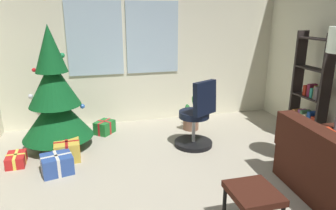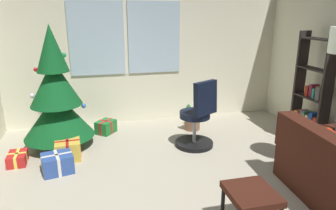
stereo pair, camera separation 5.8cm
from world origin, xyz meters
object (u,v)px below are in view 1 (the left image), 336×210
gift_box_gold (67,151)px  office_chair (197,121)px  holiday_tree (55,98)px  footstool (253,196)px  gift_box_red (16,160)px  gift_box_blue (57,164)px  bookshelf (310,94)px  gift_box_green (105,127)px  potted_plant (193,117)px

gift_box_gold → office_chair: (1.81, -0.03, 0.27)m
holiday_tree → gift_box_gold: holiday_tree is taller
footstool → holiday_tree: (-1.79, 2.37, 0.38)m
gift_box_red → gift_box_blue: 0.64m
bookshelf → gift_box_green: bearing=160.6°
gift_box_blue → office_chair: 1.96m
footstool → office_chair: bearing=85.4°
gift_box_red → gift_box_blue: (0.53, -0.35, 0.04)m
footstool → gift_box_blue: (-1.77, 1.56, -0.25)m
footstool → gift_box_blue: footstool is taller
holiday_tree → office_chair: 2.03m
gift_box_green → potted_plant: potted_plant is taller
holiday_tree → gift_box_red: holiday_tree is taller
gift_box_red → gift_box_gold: 0.64m
gift_box_gold → gift_box_blue: gift_box_gold is taller
gift_box_green → gift_box_gold: (-0.54, -0.83, 0.03)m
potted_plant → office_chair: bearing=-104.7°
gift_box_blue → office_chair: office_chair is taller
gift_box_blue → potted_plant: bearing=24.9°
holiday_tree → gift_box_red: size_ratio=6.47×
gift_box_green → gift_box_gold: bearing=-123.1°
holiday_tree → gift_box_green: bearing=28.2°
footstool → bookshelf: bearing=42.0°
gift_box_red → office_chair: (2.45, -0.05, 0.32)m
footstool → bookshelf: (1.87, 1.68, 0.37)m
gift_box_red → gift_box_gold: bearing=-1.4°
footstool → bookshelf: 2.54m
office_chair → potted_plant: 0.71m
gift_box_blue → potted_plant: potted_plant is taller
office_chair → bookshelf: bearing=-6.1°
gift_box_green → gift_box_red: bearing=-145.3°
footstool → holiday_tree: holiday_tree is taller
gift_box_red → gift_box_blue: size_ratio=0.80×
gift_box_green → gift_box_blue: 1.34m
office_chair → gift_box_gold: bearing=178.9°
potted_plant → gift_box_gold: bearing=-162.3°
gift_box_red → bookshelf: 4.22m
gift_box_red → footstool: bearing=-39.8°
gift_box_gold → potted_plant: size_ratio=0.59×
gift_box_blue → holiday_tree: bearing=91.9°
gift_box_red → office_chair: office_chair is taller
holiday_tree → office_chair: holiday_tree is taller
gift_box_blue → gift_box_red: bearing=146.4°
office_chair → bookshelf: bookshelf is taller
footstool → office_chair: 1.87m
gift_box_blue → office_chair: size_ratio=0.42×
holiday_tree → gift_box_blue: bearing=-88.1°
footstool → gift_box_gold: footstool is taller
potted_plant → holiday_tree: bearing=-175.6°
holiday_tree → bookshelf: holiday_tree is taller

